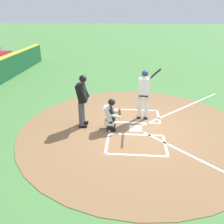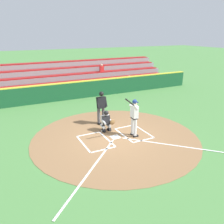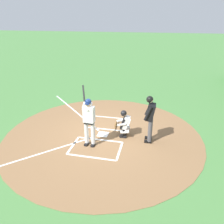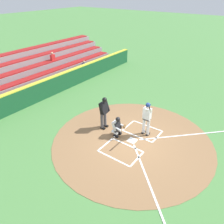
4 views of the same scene
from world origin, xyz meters
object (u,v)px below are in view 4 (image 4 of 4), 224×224
batter (147,117)px  catcher (118,126)px  plate_umpire (104,111)px  baseball (114,137)px

batter → catcher: bearing=-50.7°
catcher → plate_umpire: size_ratio=0.61×
baseball → catcher: bearing=169.0°
plate_umpire → baseball: 1.48m
catcher → plate_umpire: (-0.18, -1.01, 0.49)m
batter → catcher: (0.93, -1.14, -0.51)m
catcher → baseball: bearing=-11.0°
batter → plate_umpire: size_ratio=1.14×
plate_umpire → batter: bearing=109.4°
batter → baseball: (1.17, -1.18, -1.06)m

